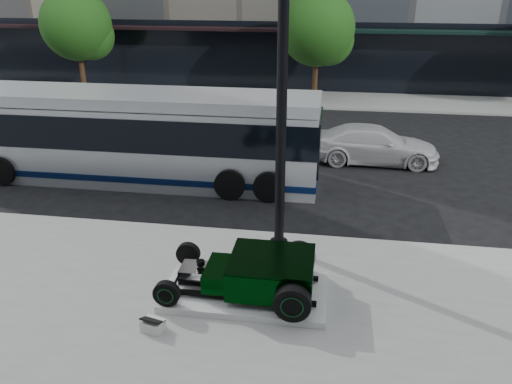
# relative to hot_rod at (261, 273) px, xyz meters

# --- Properties ---
(ground) EXTENTS (120.00, 120.00, 0.00)m
(ground) POSITION_rel_hot_rod_xyz_m (-0.70, 4.90, -0.70)
(ground) COLOR black
(ground) RESTS_ON ground
(sidewalk_far) EXTENTS (70.00, 4.00, 0.12)m
(sidewalk_far) POSITION_rel_hot_rod_xyz_m (-0.70, 18.90, -0.64)
(sidewalk_far) COLOR gray
(sidewalk_far) RESTS_ON ground
(street_trees) EXTENTS (29.80, 3.80, 5.70)m
(street_trees) POSITION_rel_hot_rod_xyz_m (0.45, 17.97, 3.07)
(street_trees) COLOR black
(street_trees) RESTS_ON sidewalk_far
(display_plinth) EXTENTS (3.40, 1.80, 0.15)m
(display_plinth) POSITION_rel_hot_rod_xyz_m (-0.33, -0.00, -0.50)
(display_plinth) COLOR silver
(display_plinth) RESTS_ON sidewalk_near
(hot_rod) EXTENTS (3.22, 2.00, 0.81)m
(hot_rod) POSITION_rel_hot_rod_xyz_m (0.00, 0.00, 0.00)
(hot_rod) COLOR black
(hot_rod) RESTS_ON display_plinth
(info_plaque) EXTENTS (0.46, 0.39, 0.31)m
(info_plaque) POSITION_rel_hot_rod_xyz_m (-1.88, -1.39, -0.45)
(info_plaque) COLOR silver
(info_plaque) RESTS_ON sidewalk_near
(lamppost) EXTENTS (0.43, 0.43, 7.90)m
(lamppost) POSITION_rel_hot_rod_xyz_m (0.14, 2.11, 3.07)
(lamppost) COLOR black
(lamppost) RESTS_ON sidewalk_near
(transit_bus) EXTENTS (12.12, 2.88, 2.92)m
(transit_bus) POSITION_rel_hot_rod_xyz_m (-5.08, 6.40, 0.79)
(transit_bus) COLOR #B7BCC1
(transit_bus) RESTS_ON ground
(white_sedan) EXTENTS (4.63, 1.89, 1.34)m
(white_sedan) POSITION_rel_hot_rod_xyz_m (2.86, 9.18, -0.03)
(white_sedan) COLOR silver
(white_sedan) RESTS_ON ground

